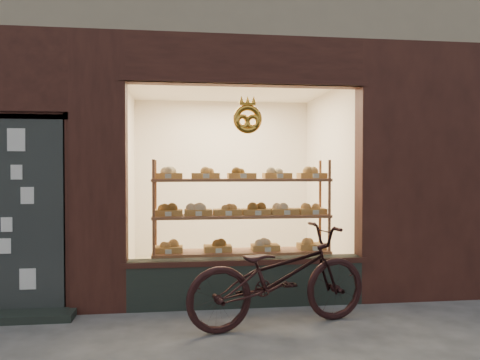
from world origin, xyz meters
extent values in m
cube|color=black|center=(0.45, 2.12, 0.28)|extent=(2.70, 0.25, 0.55)
cube|color=#323737|center=(-2.00, 2.06, 1.10)|extent=(0.90, 0.04, 2.15)
cube|color=black|center=(-2.00, 1.90, 0.04)|extent=(1.15, 0.35, 0.08)
torus|color=gold|center=(0.45, 2.02, 2.15)|extent=(0.33, 0.07, 0.33)
cube|color=brown|center=(0.45, 2.55, 0.05)|extent=(2.20, 0.45, 0.04)
cube|color=brown|center=(0.45, 2.55, 0.55)|extent=(2.20, 0.45, 0.03)
cube|color=brown|center=(0.45, 2.55, 1.00)|extent=(2.20, 0.45, 0.04)
cube|color=brown|center=(0.45, 2.55, 1.45)|extent=(2.20, 0.45, 0.04)
cylinder|color=brown|center=(-0.62, 2.35, 0.85)|extent=(0.04, 0.04, 1.70)
cylinder|color=brown|center=(1.52, 2.35, 0.85)|extent=(0.04, 0.04, 1.70)
cylinder|color=brown|center=(-0.62, 2.75, 0.85)|extent=(0.04, 0.04, 1.70)
cylinder|color=brown|center=(1.52, 2.75, 0.85)|extent=(0.04, 0.04, 1.70)
cube|color=#AA7432|center=(-0.45, 2.55, 0.60)|extent=(0.34, 0.24, 0.07)
sphere|color=olive|center=(-0.45, 2.55, 0.69)|extent=(0.11, 0.11, 0.11)
cube|color=beige|center=(-0.45, 2.36, 0.60)|extent=(0.07, 0.01, 0.05)
cube|color=#AA7432|center=(0.15, 2.55, 0.60)|extent=(0.34, 0.24, 0.07)
sphere|color=#4F3212|center=(0.15, 2.55, 0.69)|extent=(0.11, 0.11, 0.11)
cube|color=beige|center=(0.15, 2.36, 0.60)|extent=(0.08, 0.01, 0.05)
cube|color=#AA7432|center=(0.75, 2.55, 0.60)|extent=(0.34, 0.24, 0.07)
sphere|color=tan|center=(0.75, 2.55, 0.69)|extent=(0.11, 0.11, 0.11)
cube|color=beige|center=(0.75, 2.36, 0.60)|extent=(0.07, 0.01, 0.05)
cube|color=#AA7432|center=(1.35, 2.55, 0.60)|extent=(0.34, 0.24, 0.07)
sphere|color=olive|center=(1.35, 2.55, 0.69)|extent=(0.11, 0.11, 0.11)
cube|color=beige|center=(1.35, 2.36, 0.60)|extent=(0.08, 0.01, 0.05)
cube|color=#AA7432|center=(-0.45, 2.55, 1.05)|extent=(0.34, 0.24, 0.07)
sphere|color=#4F3212|center=(-0.45, 2.55, 1.14)|extent=(0.11, 0.11, 0.11)
cube|color=beige|center=(-0.45, 2.36, 1.05)|extent=(0.07, 0.01, 0.06)
cube|color=#AA7432|center=(-0.09, 2.55, 1.05)|extent=(0.34, 0.24, 0.07)
sphere|color=tan|center=(-0.09, 2.55, 1.14)|extent=(0.11, 0.11, 0.11)
cube|color=beige|center=(-0.09, 2.36, 1.05)|extent=(0.08, 0.01, 0.06)
cube|color=#AA7432|center=(0.27, 2.55, 1.05)|extent=(0.34, 0.24, 0.07)
sphere|color=olive|center=(0.27, 2.55, 1.14)|extent=(0.11, 0.11, 0.11)
cube|color=beige|center=(0.27, 2.36, 1.05)|extent=(0.07, 0.01, 0.06)
cube|color=#AA7432|center=(0.63, 2.55, 1.05)|extent=(0.34, 0.24, 0.07)
sphere|color=#4F3212|center=(0.63, 2.55, 1.14)|extent=(0.11, 0.11, 0.11)
cube|color=beige|center=(0.63, 2.36, 1.05)|extent=(0.07, 0.01, 0.06)
cube|color=#AA7432|center=(0.99, 2.55, 1.05)|extent=(0.34, 0.24, 0.07)
sphere|color=tan|center=(0.99, 2.55, 1.14)|extent=(0.11, 0.11, 0.11)
cube|color=beige|center=(0.99, 2.36, 1.05)|extent=(0.08, 0.01, 0.06)
cube|color=#AA7432|center=(1.35, 2.55, 1.05)|extent=(0.34, 0.24, 0.07)
sphere|color=olive|center=(1.35, 2.55, 1.14)|extent=(0.11, 0.11, 0.11)
cube|color=beige|center=(1.35, 2.36, 1.05)|extent=(0.08, 0.01, 0.06)
cube|color=#AA7432|center=(-0.45, 2.55, 1.50)|extent=(0.34, 0.24, 0.07)
sphere|color=tan|center=(-0.45, 2.55, 1.59)|extent=(0.11, 0.11, 0.11)
cube|color=beige|center=(-0.45, 2.36, 1.50)|extent=(0.07, 0.01, 0.06)
cube|color=#AA7432|center=(0.00, 2.55, 1.50)|extent=(0.34, 0.24, 0.07)
sphere|color=olive|center=(0.00, 2.55, 1.59)|extent=(0.11, 0.11, 0.11)
cube|color=beige|center=(0.00, 2.36, 1.50)|extent=(0.07, 0.01, 0.06)
cube|color=#AA7432|center=(0.45, 2.55, 1.50)|extent=(0.34, 0.24, 0.07)
sphere|color=#4F3212|center=(0.45, 2.55, 1.59)|extent=(0.11, 0.11, 0.11)
cube|color=beige|center=(0.45, 2.36, 1.50)|extent=(0.07, 0.01, 0.06)
cube|color=#AA7432|center=(0.90, 2.55, 1.50)|extent=(0.34, 0.24, 0.07)
sphere|color=tan|center=(0.90, 2.55, 1.59)|extent=(0.11, 0.11, 0.11)
cube|color=beige|center=(0.90, 2.36, 1.50)|extent=(0.07, 0.01, 0.06)
cube|color=#AA7432|center=(1.35, 2.55, 1.50)|extent=(0.34, 0.24, 0.07)
sphere|color=olive|center=(1.35, 2.55, 1.59)|extent=(0.11, 0.11, 0.11)
cube|color=beige|center=(1.35, 2.36, 1.50)|extent=(0.08, 0.01, 0.06)
imported|color=black|center=(0.68, 1.37, 0.51)|extent=(2.02, 1.07, 1.01)
camera|label=1|loc=(-0.30, -3.22, 1.57)|focal=35.00mm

